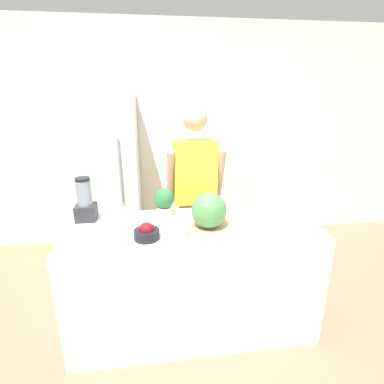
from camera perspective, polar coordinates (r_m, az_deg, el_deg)
ground_plane at (r=2.48m, az=1.39°, el=-29.11°), size 14.00×14.00×0.00m
wall_back at (r=3.72m, az=-3.52°, el=10.39°), size 8.00×0.06×2.60m
counter_island at (r=2.44m, az=0.12°, el=-15.94°), size 1.84×0.70×0.89m
refrigerator at (r=3.43m, az=-16.67°, el=2.25°), size 0.79×0.75×1.82m
person at (r=2.86m, az=0.54°, el=-0.57°), size 0.53×0.27×1.72m
cutting_board at (r=2.19m, az=2.91°, el=-6.63°), size 0.40×0.24×0.01m
watermelon at (r=2.12m, az=3.25°, el=-3.49°), size 0.25×0.25×0.25m
bowl_cherries at (r=2.04m, az=-8.61°, el=-7.67°), size 0.17×0.17×0.12m
bowl_cream at (r=2.05m, az=-2.57°, el=-7.42°), size 0.12×0.12×0.10m
blender at (r=2.41m, az=-19.70°, el=-1.85°), size 0.15×0.15×0.34m
potted_plant at (r=2.37m, az=-5.34°, el=-1.67°), size 0.16×0.16×0.22m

